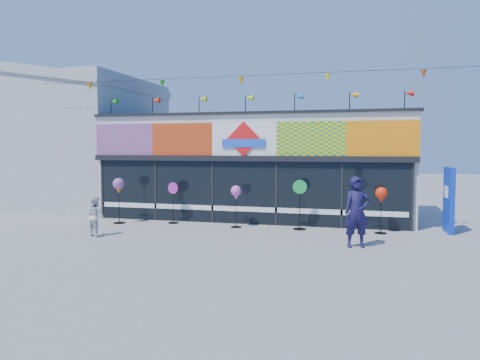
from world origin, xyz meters
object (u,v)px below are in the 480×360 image
(spinner_4, at_px, (381,196))
(adult_man, at_px, (357,212))
(spinner_1, at_px, (173,202))
(spinner_3, at_px, (300,203))
(spinner_0, at_px, (119,187))
(child, at_px, (95,216))
(spinner_2, at_px, (236,194))
(blue_sign, at_px, (449,200))

(spinner_4, xyz_separation_m, adult_man, (-0.73, -2.34, -0.23))
(spinner_1, relative_size, spinner_3, 0.89)
(spinner_0, xyz_separation_m, adult_man, (8.53, -2.01, -0.35))
(spinner_3, height_order, spinner_4, spinner_3)
(spinner_4, xyz_separation_m, child, (-8.75, -2.72, -0.59))
(spinner_1, relative_size, spinner_4, 1.00)
(adult_man, bearing_deg, spinner_4, 56.22)
(spinner_0, height_order, spinner_2, spinner_0)
(blue_sign, relative_size, child, 1.70)
(adult_man, height_order, child, adult_man)
(spinner_1, distance_m, spinner_4, 7.35)
(blue_sign, bearing_deg, spinner_0, -176.63)
(spinner_2, bearing_deg, spinner_3, 3.84)
(spinner_0, bearing_deg, blue_sign, 5.63)
(spinner_3, bearing_deg, spinner_1, 178.60)
(spinner_1, xyz_separation_m, spinner_3, (4.68, -0.11, 0.09))
(spinner_3, xyz_separation_m, child, (-6.10, -2.81, -0.27))
(spinner_0, height_order, child, spinner_0)
(blue_sign, distance_m, spinner_4, 2.30)
(spinner_2, xyz_separation_m, child, (-3.89, -2.66, -0.55))
(adult_man, bearing_deg, child, 166.16)
(adult_man, bearing_deg, spinner_3, 111.87)
(spinner_2, height_order, spinner_3, spinner_3)
(spinner_2, distance_m, spinner_4, 4.86)
(spinner_2, bearing_deg, adult_man, -28.88)
(spinner_2, xyz_separation_m, spinner_3, (2.21, 0.15, -0.28))
(spinner_1, xyz_separation_m, child, (-1.41, -2.92, -0.17))
(spinner_0, distance_m, adult_man, 8.77)
(child, bearing_deg, spinner_2, -125.84)
(spinner_3, height_order, adult_man, adult_man)
(spinner_1, bearing_deg, spinner_4, -1.56)
(blue_sign, xyz_separation_m, spinner_1, (-9.49, -0.60, -0.28))
(blue_sign, xyz_separation_m, spinner_4, (-2.16, -0.80, 0.14))
(spinner_3, distance_m, child, 6.72)
(blue_sign, distance_m, spinner_0, 11.47)
(spinner_1, relative_size, child, 1.20)
(spinner_0, distance_m, spinner_2, 4.41)
(spinner_3, distance_m, spinner_4, 2.67)
(spinner_1, xyz_separation_m, adult_man, (6.61, -2.54, 0.19))
(spinner_1, relative_size, adult_man, 0.76)
(spinner_1, distance_m, child, 3.25)
(blue_sign, bearing_deg, spinner_2, -175.27)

